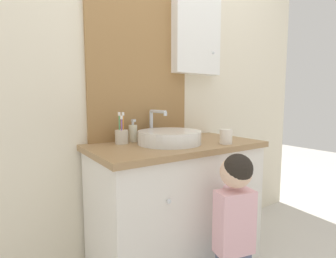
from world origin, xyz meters
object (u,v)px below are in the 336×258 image
(toothbrush_holder, at_px, (122,136))
(soap_dispenser, at_px, (133,133))
(sink_basin, at_px, (169,137))
(drinking_cup, at_px, (226,137))
(child_figure, at_px, (235,216))

(toothbrush_holder, height_order, soap_dispenser, toothbrush_holder)
(sink_basin, relative_size, soap_dispenser, 3.06)
(toothbrush_holder, height_order, drinking_cup, toothbrush_holder)
(toothbrush_holder, bearing_deg, child_figure, -60.01)
(soap_dispenser, bearing_deg, drinking_cup, -42.16)
(toothbrush_holder, relative_size, child_figure, 0.23)
(sink_basin, xyz_separation_m, child_figure, (0.11, -0.45, -0.37))
(sink_basin, height_order, child_figure, sink_basin)
(toothbrush_holder, relative_size, drinking_cup, 2.18)
(toothbrush_holder, xyz_separation_m, drinking_cup, (0.53, -0.37, -0.00))
(sink_basin, relative_size, drinking_cup, 4.98)
(toothbrush_holder, height_order, child_figure, toothbrush_holder)
(sink_basin, height_order, soap_dispenser, sink_basin)
(sink_basin, distance_m, child_figure, 0.59)
(sink_basin, bearing_deg, soap_dispenser, 128.02)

